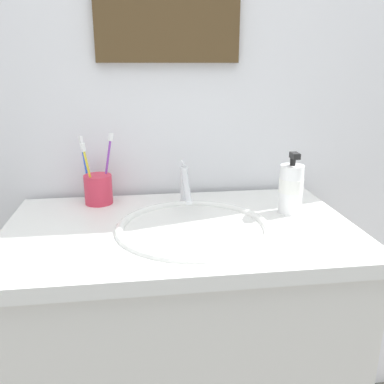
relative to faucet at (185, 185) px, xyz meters
name	(u,v)px	position (x,y,z in m)	size (l,w,h in m)	color
tiled_wall_back	(168,96)	(-0.03, 0.16, 0.25)	(2.12, 0.04, 2.40)	silver
vanity_counter	(181,364)	(-0.03, -0.16, -0.51)	(0.92, 0.57, 0.89)	silver
sink_basin	(194,239)	(0.00, -0.19, -0.10)	(0.41, 0.41, 0.10)	white
faucet	(185,185)	(0.00, 0.00, 0.00)	(0.02, 0.17, 0.12)	silver
toothbrush_cup	(98,189)	(-0.26, 0.05, -0.02)	(0.08, 0.08, 0.09)	#D8334C
toothbrush_yellow	(88,170)	(-0.28, 0.03, 0.05)	(0.04, 0.05, 0.19)	yellow
toothbrush_blue	(85,164)	(-0.30, 0.09, 0.05)	(0.04, 0.05, 0.20)	blue
toothbrush_purple	(107,163)	(-0.23, 0.07, 0.06)	(0.05, 0.04, 0.21)	purple
soap_dispenser	(291,188)	(0.29, -0.10, 0.01)	(0.07, 0.07, 0.18)	white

